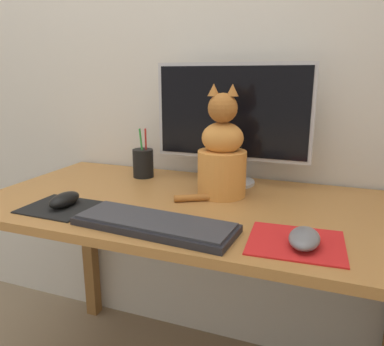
{
  "coord_description": "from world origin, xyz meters",
  "views": [
    {
      "loc": [
        0.36,
        -1.0,
        1.09
      ],
      "look_at": [
        0.01,
        -0.07,
        0.83
      ],
      "focal_mm": 35.0,
      "sensor_mm": 36.0,
      "label": 1
    }
  ],
  "objects_px": {
    "keyboard": "(154,224)",
    "pen_cup": "(143,163)",
    "computer_mouse_left": "(64,200)",
    "monitor": "(232,119)",
    "cat": "(222,156)",
    "computer_mouse_right": "(304,238)"
  },
  "relations": [
    {
      "from": "keyboard",
      "to": "pen_cup",
      "type": "xyz_separation_m",
      "value": [
        -0.25,
        0.42,
        0.04
      ]
    },
    {
      "from": "computer_mouse_left",
      "to": "monitor",
      "type": "bearing_deg",
      "value": 47.21
    },
    {
      "from": "computer_mouse_left",
      "to": "pen_cup",
      "type": "xyz_separation_m",
      "value": [
        0.05,
        0.38,
        0.03
      ]
    },
    {
      "from": "monitor",
      "to": "cat",
      "type": "height_order",
      "value": "monitor"
    },
    {
      "from": "cat",
      "to": "computer_mouse_right",
      "type": "bearing_deg",
      "value": -55.73
    },
    {
      "from": "computer_mouse_right",
      "to": "cat",
      "type": "relative_size",
      "value": 0.33
    },
    {
      "from": "pen_cup",
      "to": "cat",
      "type": "bearing_deg",
      "value": -18.49
    },
    {
      "from": "computer_mouse_right",
      "to": "pen_cup",
      "type": "distance_m",
      "value": 0.73
    },
    {
      "from": "keyboard",
      "to": "cat",
      "type": "distance_m",
      "value": 0.34
    },
    {
      "from": "keyboard",
      "to": "computer_mouse_right",
      "type": "height_order",
      "value": "computer_mouse_right"
    },
    {
      "from": "keyboard",
      "to": "computer_mouse_right",
      "type": "relative_size",
      "value": 3.7
    },
    {
      "from": "cat",
      "to": "monitor",
      "type": "bearing_deg",
      "value": 84.49
    },
    {
      "from": "monitor",
      "to": "cat",
      "type": "xyz_separation_m",
      "value": [
        0.01,
        -0.14,
        -0.1
      ]
    },
    {
      "from": "monitor",
      "to": "computer_mouse_right",
      "type": "distance_m",
      "value": 0.56
    },
    {
      "from": "keyboard",
      "to": "computer_mouse_left",
      "type": "bearing_deg",
      "value": 176.04
    },
    {
      "from": "monitor",
      "to": "computer_mouse_left",
      "type": "bearing_deg",
      "value": -132.79
    },
    {
      "from": "computer_mouse_left",
      "to": "computer_mouse_right",
      "type": "relative_size",
      "value": 1.0
    },
    {
      "from": "computer_mouse_left",
      "to": "pen_cup",
      "type": "bearing_deg",
      "value": 81.97
    },
    {
      "from": "cat",
      "to": "pen_cup",
      "type": "height_order",
      "value": "cat"
    },
    {
      "from": "monitor",
      "to": "keyboard",
      "type": "bearing_deg",
      "value": -99.02
    },
    {
      "from": "monitor",
      "to": "computer_mouse_right",
      "type": "height_order",
      "value": "monitor"
    },
    {
      "from": "cat",
      "to": "pen_cup",
      "type": "bearing_deg",
      "value": 152.5
    }
  ]
}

